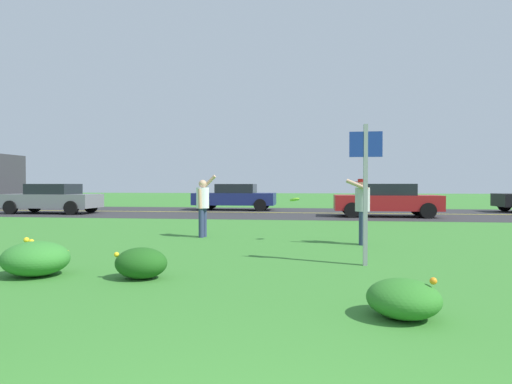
{
  "coord_description": "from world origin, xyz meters",
  "views": [
    {
      "loc": [
        0.23,
        -1.2,
        1.41
      ],
      "look_at": [
        -1.27,
        9.66,
        1.23
      ],
      "focal_mm": 30.36,
      "sensor_mm": 36.0,
      "label": 1
    }
  ],
  "objects_px": {
    "sign_post_near_path": "(366,180)",
    "person_thrower_white_shirt": "(203,203)",
    "car_red_center_left": "(387,200)",
    "car_gray_rightmost": "(52,198)",
    "frisbee_lime": "(295,200)",
    "person_catcher_red_cap_gray_shirt": "(362,205)",
    "car_navy_center_right": "(235,197)"
  },
  "relations": [
    {
      "from": "frisbee_lime",
      "to": "person_thrower_white_shirt",
      "type": "bearing_deg",
      "value": 168.63
    },
    {
      "from": "person_thrower_white_shirt",
      "to": "car_gray_rightmost",
      "type": "xyz_separation_m",
      "value": [
        -9.79,
        8.33,
        -0.18
      ]
    },
    {
      "from": "car_red_center_left",
      "to": "car_gray_rightmost",
      "type": "height_order",
      "value": "same"
    },
    {
      "from": "car_navy_center_right",
      "to": "car_gray_rightmost",
      "type": "bearing_deg",
      "value": -154.31
    },
    {
      "from": "car_navy_center_right",
      "to": "person_catcher_red_cap_gray_shirt",
      "type": "bearing_deg",
      "value": -67.37
    },
    {
      "from": "person_catcher_red_cap_gray_shirt",
      "to": "sign_post_near_path",
      "type": "bearing_deg",
      "value": -94.84
    },
    {
      "from": "person_catcher_red_cap_gray_shirt",
      "to": "frisbee_lime",
      "type": "height_order",
      "value": "person_catcher_red_cap_gray_shirt"
    },
    {
      "from": "car_red_center_left",
      "to": "car_navy_center_right",
      "type": "relative_size",
      "value": 1.0
    },
    {
      "from": "person_thrower_white_shirt",
      "to": "frisbee_lime",
      "type": "xyz_separation_m",
      "value": [
        2.48,
        -0.5,
        0.12
      ]
    },
    {
      "from": "car_red_center_left",
      "to": "car_gray_rightmost",
      "type": "distance_m",
      "value": 15.9
    },
    {
      "from": "sign_post_near_path",
      "to": "frisbee_lime",
      "type": "xyz_separation_m",
      "value": [
        -1.38,
        3.08,
        -0.46
      ]
    },
    {
      "from": "person_thrower_white_shirt",
      "to": "car_red_center_left",
      "type": "xyz_separation_m",
      "value": [
        6.11,
        8.33,
        -0.18
      ]
    },
    {
      "from": "person_thrower_white_shirt",
      "to": "car_navy_center_right",
      "type": "relative_size",
      "value": 0.37
    },
    {
      "from": "car_red_center_left",
      "to": "frisbee_lime",
      "type": "bearing_deg",
      "value": -112.33
    },
    {
      "from": "sign_post_near_path",
      "to": "person_thrower_white_shirt",
      "type": "height_order",
      "value": "sign_post_near_path"
    },
    {
      "from": "frisbee_lime",
      "to": "car_red_center_left",
      "type": "bearing_deg",
      "value": 67.67
    },
    {
      "from": "person_catcher_red_cap_gray_shirt",
      "to": "car_red_center_left",
      "type": "xyz_separation_m",
      "value": [
        2.02,
        9.24,
        -0.2
      ]
    },
    {
      "from": "car_red_center_left",
      "to": "person_catcher_red_cap_gray_shirt",
      "type": "bearing_deg",
      "value": -102.36
    },
    {
      "from": "person_thrower_white_shirt",
      "to": "person_catcher_red_cap_gray_shirt",
      "type": "bearing_deg",
      "value": -12.56
    },
    {
      "from": "person_thrower_white_shirt",
      "to": "person_catcher_red_cap_gray_shirt",
      "type": "height_order",
      "value": "person_thrower_white_shirt"
    },
    {
      "from": "car_navy_center_right",
      "to": "car_gray_rightmost",
      "type": "xyz_separation_m",
      "value": [
        -8.35,
        -4.02,
        0.0
      ]
    },
    {
      "from": "frisbee_lime",
      "to": "car_red_center_left",
      "type": "distance_m",
      "value": 9.55
    },
    {
      "from": "person_thrower_white_shirt",
      "to": "car_red_center_left",
      "type": "distance_m",
      "value": 10.33
    },
    {
      "from": "sign_post_near_path",
      "to": "frisbee_lime",
      "type": "relative_size",
      "value": 9.65
    },
    {
      "from": "sign_post_near_path",
      "to": "person_thrower_white_shirt",
      "type": "xyz_separation_m",
      "value": [
        -3.86,
        3.58,
        -0.57
      ]
    },
    {
      "from": "frisbee_lime",
      "to": "car_red_center_left",
      "type": "height_order",
      "value": "car_red_center_left"
    },
    {
      "from": "sign_post_near_path",
      "to": "person_thrower_white_shirt",
      "type": "bearing_deg",
      "value": 137.2
    },
    {
      "from": "sign_post_near_path",
      "to": "car_red_center_left",
      "type": "xyz_separation_m",
      "value": [
        2.25,
        11.91,
        -0.76
      ]
    },
    {
      "from": "person_catcher_red_cap_gray_shirt",
      "to": "frisbee_lime",
      "type": "distance_m",
      "value": 1.66
    },
    {
      "from": "frisbee_lime",
      "to": "car_navy_center_right",
      "type": "relative_size",
      "value": 0.06
    },
    {
      "from": "sign_post_near_path",
      "to": "car_gray_rightmost",
      "type": "xyz_separation_m",
      "value": [
        -13.65,
        11.91,
        -0.76
      ]
    },
    {
      "from": "car_gray_rightmost",
      "to": "person_catcher_red_cap_gray_shirt",
      "type": "bearing_deg",
      "value": -33.66
    }
  ]
}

